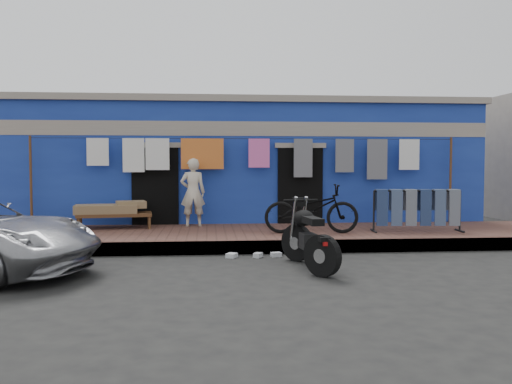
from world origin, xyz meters
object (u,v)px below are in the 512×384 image
(jeans_rack, at_px, (417,210))
(bicycle, at_px, (311,203))
(seated_person, at_px, (193,192))
(motorcycle, at_px, (309,235))
(charpoy, at_px, (115,215))

(jeans_rack, bearing_deg, bicycle, -178.81)
(seated_person, height_order, motorcycle, seated_person)
(motorcycle, bearing_deg, jeans_rack, 35.13)
(bicycle, height_order, motorcycle, bicycle)
(bicycle, bearing_deg, motorcycle, 173.61)
(motorcycle, relative_size, jeans_rack, 0.89)
(charpoy, relative_size, jeans_rack, 0.92)
(seated_person, bearing_deg, jeans_rack, 160.05)
(motorcycle, height_order, jeans_rack, jeans_rack)
(seated_person, xyz_separation_m, bicycle, (2.51, -1.49, -0.16))
(charpoy, distance_m, jeans_rack, 6.68)
(motorcycle, distance_m, charpoy, 5.31)
(motorcycle, xyz_separation_m, jeans_rack, (2.82, 2.55, 0.17))
(seated_person, distance_m, jeans_rack, 5.03)
(bicycle, relative_size, charpoy, 1.07)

